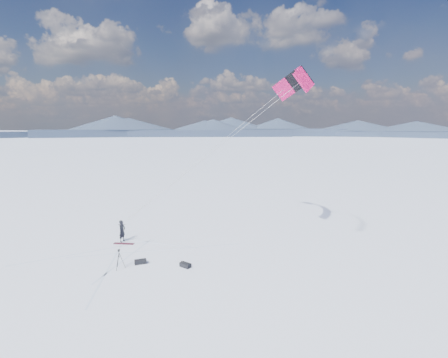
# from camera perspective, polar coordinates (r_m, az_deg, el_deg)

# --- Properties ---
(ground) EXTENTS (1800.00, 1800.00, 0.00)m
(ground) POSITION_cam_1_polar(r_m,az_deg,el_deg) (22.84, -18.51, -13.95)
(ground) COLOR white
(horizon_hills) EXTENTS (704.00, 705.94, 8.97)m
(horizon_hills) POSITION_cam_1_polar(r_m,az_deg,el_deg) (21.69, -19.00, -4.86)
(horizon_hills) COLOR #1A1F35
(horizon_hills) RESTS_ON ground
(snow_tracks) EXTENTS (13.93, 10.25, 0.01)m
(snow_tracks) POSITION_cam_1_polar(r_m,az_deg,el_deg) (23.13, -22.22, -13.85)
(snow_tracks) COLOR silver
(snow_tracks) RESTS_ON ground
(snowkiter) EXTENTS (0.57, 0.71, 1.70)m
(snowkiter) POSITION_cam_1_polar(r_m,az_deg,el_deg) (26.77, -17.39, -10.45)
(snowkiter) COLOR black
(snowkiter) RESTS_ON ground
(snowboard) EXTENTS (1.58, 0.36, 0.04)m
(snowboard) POSITION_cam_1_polar(r_m,az_deg,el_deg) (26.22, -17.20, -10.80)
(snowboard) COLOR maroon
(snowboard) RESTS_ON ground
(tripod) EXTENTS (0.63, 0.62, 1.27)m
(tripod) POSITION_cam_1_polar(r_m,az_deg,el_deg) (21.75, -17.95, -12.78)
(tripod) COLOR black
(tripod) RESTS_ON ground
(gear_bag_a) EXTENTS (0.82, 0.62, 0.33)m
(gear_bag_a) POSITION_cam_1_polar(r_m,az_deg,el_deg) (22.34, -14.48, -13.89)
(gear_bag_a) COLOR black
(gear_bag_a) RESTS_ON ground
(gear_bag_b) EXTENTS (0.80, 0.69, 0.33)m
(gear_bag_b) POSITION_cam_1_polar(r_m,az_deg,el_deg) (21.36, -6.81, -14.76)
(gear_bag_b) COLOR black
(gear_bag_b) RESTS_ON ground
(power_kite) EXTENTS (14.54, 6.90, 11.74)m
(power_kite) POSITION_cam_1_polar(r_m,az_deg,el_deg) (25.48, 12.72, 16.40)
(power_kite) COLOR #BC0F4F
(power_kite) RESTS_ON ground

